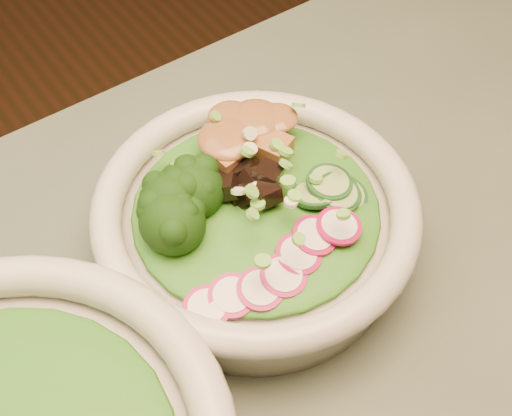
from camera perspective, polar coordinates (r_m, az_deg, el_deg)
salad_bowl at (r=0.52m, az=-0.00°, el=-1.25°), size 0.24×0.24×0.06m
lettuce_bed at (r=0.51m, az=-0.00°, el=0.07°), size 0.18×0.18×0.02m
broccoli_florets at (r=0.49m, az=-6.21°, el=-0.19°), size 0.09×0.08×0.04m
radish_slices at (r=0.47m, az=1.80°, el=-5.08°), size 0.10×0.07×0.02m
cucumber_slices at (r=0.51m, az=6.32°, el=1.72°), size 0.08×0.08×0.03m
mushroom_heap at (r=0.51m, az=-0.25°, el=1.81°), size 0.08×0.08×0.04m
tofu_cubes at (r=0.54m, az=-1.10°, el=5.28°), size 0.09×0.08×0.03m
peanut_sauce at (r=0.53m, az=-1.12°, el=6.14°), size 0.06×0.05×0.01m
scallion_garnish at (r=0.49m, az=-0.00°, el=1.55°), size 0.17×0.17×0.02m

